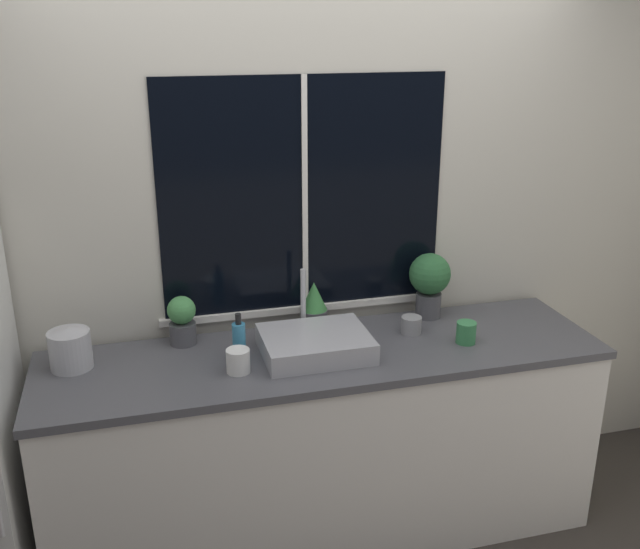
{
  "coord_description": "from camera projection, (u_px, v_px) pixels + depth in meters",
  "views": [
    {
      "loc": [
        -0.73,
        -2.32,
        2.24
      ],
      "look_at": [
        -0.02,
        0.31,
        1.26
      ],
      "focal_mm": 40.0,
      "sensor_mm": 36.0,
      "label": 1
    }
  ],
  "objects": [
    {
      "name": "mug_green",
      "position": [
        466.0,
        333.0,
        3.09
      ],
      "size": [
        0.09,
        0.09,
        0.1
      ],
      "color": "#38844C",
      "rests_on": "counter"
    },
    {
      "name": "potted_plant_right",
      "position": [
        430.0,
        280.0,
        3.32
      ],
      "size": [
        0.19,
        0.19,
        0.31
      ],
      "color": "#4C4C51",
      "rests_on": "counter"
    },
    {
      "name": "potted_plant_left",
      "position": [
        182.0,
        320.0,
        3.06
      ],
      "size": [
        0.12,
        0.12,
        0.22
      ],
      "color": "#4C4C51",
      "rests_on": "counter"
    },
    {
      "name": "wall_back",
      "position": [
        303.0,
        227.0,
        3.22
      ],
      "size": [
        8.0,
        0.09,
        2.7
      ],
      "color": "beige",
      "rests_on": "ground_plane"
    },
    {
      "name": "mug_white",
      "position": [
        238.0,
        361.0,
        2.83
      ],
      "size": [
        0.1,
        0.1,
        0.1
      ],
      "color": "white",
      "rests_on": "counter"
    },
    {
      "name": "mug_grey",
      "position": [
        411.0,
        325.0,
        3.19
      ],
      "size": [
        0.09,
        0.09,
        0.08
      ],
      "color": "gray",
      "rests_on": "counter"
    },
    {
      "name": "wall_right",
      "position": [
        604.0,
        169.0,
        4.48
      ],
      "size": [
        0.06,
        7.0,
        2.7
      ],
      "color": "beige",
      "rests_on": "ground_plane"
    },
    {
      "name": "counter",
      "position": [
        325.0,
        443.0,
        3.17
      ],
      "size": [
        2.4,
        0.65,
        0.91
      ],
      "color": "white",
      "rests_on": "ground_plane"
    },
    {
      "name": "soap_bottle",
      "position": [
        239.0,
        340.0,
        2.93
      ],
      "size": [
        0.05,
        0.05,
        0.2
      ],
      "color": "teal",
      "rests_on": "counter"
    },
    {
      "name": "kettle",
      "position": [
        70.0,
        348.0,
        2.85
      ],
      "size": [
        0.17,
        0.17,
        0.18
      ],
      "color": "#B2B2B7",
      "rests_on": "counter"
    },
    {
      "name": "potted_plant_center",
      "position": [
        314.0,
        306.0,
        3.21
      ],
      "size": [
        0.12,
        0.12,
        0.23
      ],
      "color": "#4C4C51",
      "rests_on": "counter"
    },
    {
      "name": "sink",
      "position": [
        315.0,
        343.0,
        2.99
      ],
      "size": [
        0.45,
        0.41,
        0.31
      ],
      "color": "#ADADB2",
      "rests_on": "counter"
    }
  ]
}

